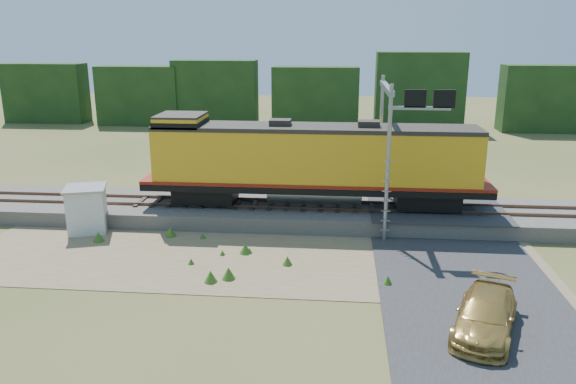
# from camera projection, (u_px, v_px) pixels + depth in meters

# --- Properties ---
(ground) EXTENTS (140.00, 140.00, 0.00)m
(ground) POSITION_uv_depth(u_px,v_px,m) (295.00, 263.00, 24.63)
(ground) COLOR #475123
(ground) RESTS_ON ground
(ballast) EXTENTS (70.00, 5.00, 0.80)m
(ballast) POSITION_uv_depth(u_px,v_px,m) (304.00, 213.00, 30.27)
(ballast) COLOR slate
(ballast) RESTS_ON ground
(rails) EXTENTS (70.00, 1.54, 0.16)m
(rails) POSITION_uv_depth(u_px,v_px,m) (304.00, 204.00, 30.14)
(rails) COLOR brown
(rails) RESTS_ON ballast
(dirt_shoulder) EXTENTS (26.00, 8.00, 0.03)m
(dirt_shoulder) POSITION_uv_depth(u_px,v_px,m) (252.00, 257.00, 25.28)
(dirt_shoulder) COLOR #8C7754
(dirt_shoulder) RESTS_ON ground
(road) EXTENTS (7.00, 66.00, 0.86)m
(road) POSITION_uv_depth(u_px,v_px,m) (455.00, 261.00, 24.68)
(road) COLOR #38383A
(road) RESTS_ON ground
(tree_line_north) EXTENTS (130.00, 3.00, 6.50)m
(tree_line_north) POSITION_uv_depth(u_px,v_px,m) (324.00, 98.00, 60.21)
(tree_line_north) COLOR #1B3413
(tree_line_north) RESTS_ON ground
(weed_clumps) EXTENTS (15.00, 6.20, 0.56)m
(weed_clumps) POSITION_uv_depth(u_px,v_px,m) (217.00, 260.00, 25.04)
(weed_clumps) COLOR #38641C
(weed_clumps) RESTS_ON ground
(locomotive) EXTENTS (18.19, 2.77, 4.69)m
(locomotive) POSITION_uv_depth(u_px,v_px,m) (310.00, 161.00, 29.46)
(locomotive) COLOR black
(locomotive) RESTS_ON rails
(shed) EXTENTS (2.47, 2.47, 2.33)m
(shed) POSITION_uv_depth(u_px,v_px,m) (87.00, 209.00, 28.33)
(shed) COLOR silver
(shed) RESTS_ON ground
(signal_gantry) EXTENTS (2.99, 6.20, 7.54)m
(signal_gantry) POSITION_uv_depth(u_px,v_px,m) (394.00, 119.00, 27.79)
(signal_gantry) COLOR gray
(signal_gantry) RESTS_ON ground
(car) EXTENTS (3.27, 4.86, 1.31)m
(car) POSITION_uv_depth(u_px,v_px,m) (486.00, 315.00, 18.75)
(car) COLOR #B28D42
(car) RESTS_ON ground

